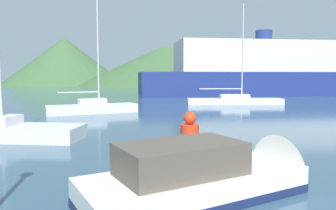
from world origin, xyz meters
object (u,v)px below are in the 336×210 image
Objects in this scene: motorboat_near at (216,177)px; ferry_distant at (263,72)px; sailboat_outer at (235,100)px; sailboat_inner at (92,107)px; buoy_marker at (190,124)px.

ferry_distant reaches higher than motorboat_near.
sailboat_outer reaches higher than ferry_distant.
sailboat_inner is 8.01× the size of buoy_marker.
sailboat_outer is 17.09m from ferry_distant.
sailboat_inner reaches higher than buoy_marker.
buoy_marker is (-17.54, -27.77, -2.78)m from ferry_distant.
sailboat_outer reaches higher than buoy_marker.
sailboat_outer is at bearing 60.60° from buoy_marker.
ferry_distant reaches higher than sailboat_inner.
buoy_marker is (4.88, -9.04, -0.02)m from sailboat_inner.
sailboat_outer is at bearing 7.47° from sailboat_inner.
motorboat_near is 0.67× the size of sailboat_outer.
ferry_distant reaches higher than buoy_marker.
motorboat_near is 0.77× the size of sailboat_inner.
motorboat_near is at bearing -115.61° from ferry_distant.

